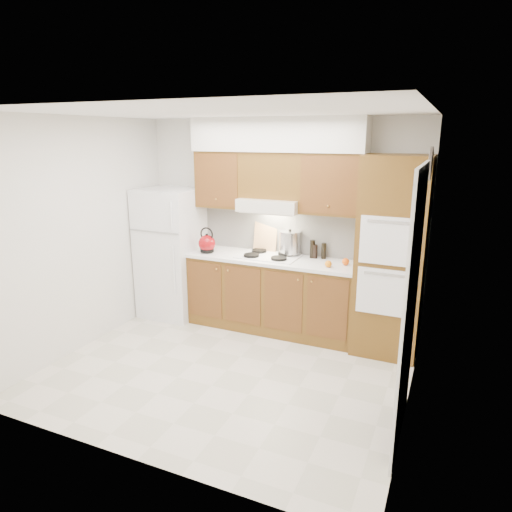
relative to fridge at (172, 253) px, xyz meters
The scene contains 26 objects.
floor 2.00m from the fridge, 39.06° to the right, with size 3.60×3.60×0.00m, color beige.
ceiling 2.51m from the fridge, 39.06° to the right, with size 3.60×3.60×0.00m, color white.
wall_back 1.52m from the fridge, 14.37° to the left, with size 3.60×0.02×2.60m, color silver.
wall_left 1.28m from the fridge, 109.11° to the right, with size 0.02×3.00×2.60m, color silver.
wall_right 3.43m from the fridge, 19.58° to the right, with size 0.02×3.00×2.60m, color silver.
fridge is the anchor object (origin of this frame).
base_cabinets 1.49m from the fridge, ahead, with size 2.11×0.60×0.90m, color brown.
countertop 1.43m from the fridge, ahead, with size 2.13×0.62×0.04m, color white.
backsplash 1.51m from the fridge, 13.56° to the left, with size 2.11×0.03×0.56m, color white.
oven_cabinet 2.86m from the fridge, ahead, with size 0.70×0.65×2.20m, color brown.
upper_cab_left 1.22m from the fridge, 15.78° to the left, with size 0.63×0.33×0.70m, color brown.
upper_cab_right 2.35m from the fridge, ahead, with size 0.73×0.33×0.70m, color brown.
range_hood 1.56m from the fridge, ahead, with size 0.75×0.45×0.15m, color silver.
upper_cab_over_hood 1.75m from the fridge, ahead, with size 0.75×0.33×0.55m, color brown.
soffit 2.11m from the fridge, ahead, with size 2.13×0.36×0.40m, color silver.
cooktop 1.38m from the fridge, ahead, with size 0.74×0.50×0.01m, color white.
doorway 3.53m from the fridge, 25.02° to the right, with size 0.02×0.90×2.10m, color black.
wall_clock 3.49m from the fridge, 10.48° to the right, with size 0.30×0.30×0.02m, color #3F3833.
kettle 0.62m from the fridge, ahead, with size 0.22×0.22×0.22m, color maroon.
cutting_board 1.30m from the fridge, 14.08° to the left, with size 0.30×0.02×0.40m, color tan.
stock_pot 1.63m from the fridge, ahead, with size 0.26×0.26×0.27m, color silver.
condiment_a 1.91m from the fridge, ahead, with size 0.06×0.06×0.22m, color black.
condiment_b 2.05m from the fridge, ahead, with size 0.06×0.06×0.19m, color black.
condiment_c 1.95m from the fridge, ahead, with size 0.06×0.06×0.17m, color black.
orange_near 2.18m from the fridge, ahead, with size 0.08×0.08×0.08m, color orange.
orange_far 2.34m from the fridge, ahead, with size 0.08×0.08×0.08m, color orange.
Camera 1 is at (2.02, -3.84, 2.40)m, focal length 32.00 mm.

